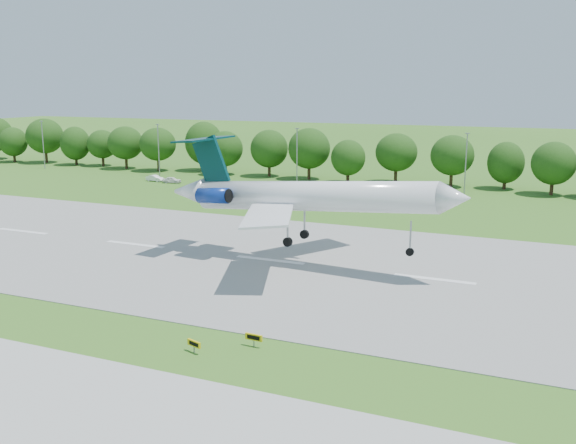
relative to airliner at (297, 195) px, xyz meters
name	(u,v)px	position (x,y,z in m)	size (l,w,h in m)	color
ground	(151,331)	(-3.49, -25.16, -8.43)	(600.00, 600.00, 0.00)	#2F641A
runway	(270,260)	(-3.49, -0.16, -8.39)	(400.00, 45.00, 0.08)	gray
tree_line	(401,156)	(-3.49, 66.84, -2.24)	(288.40, 8.40, 10.40)	#382314
light_poles	(377,159)	(-5.99, 56.84, -2.09)	(175.90, 0.25, 12.19)	gray
airliner	(297,195)	(0.00, 0.00, 0.00)	(38.46, 27.86, 12.43)	white
taxi_sign_centre	(194,344)	(2.43, -27.60, -7.67)	(1.44, 0.61, 1.03)	gray
taxi_sign_right	(254,337)	(6.32, -24.62, -7.62)	(1.56, 0.29, 1.09)	gray
service_vehicle_a	(155,178)	(-54.86, 49.69, -7.74)	(1.46, 4.18, 1.38)	white
service_vehicle_b	(172,180)	(-49.88, 48.92, -7.74)	(1.63, 4.04, 1.38)	silver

